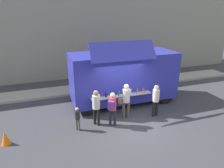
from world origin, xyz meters
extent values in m
plane|color=#38383D|center=(0.00, 0.00, 0.00)|extent=(60.00, 60.00, 0.00)
cube|color=#9E998E|center=(-3.39, 5.01, 0.07)|extent=(28.00, 1.60, 0.15)
cube|color=gray|center=(-2.39, 8.91, 4.12)|extent=(32.00, 2.40, 8.23)
cube|color=#2D30A6|center=(0.61, 2.41, 1.58)|extent=(5.82, 2.34, 2.56)
cube|color=#2D30A6|center=(0.02, 0.99, 3.23)|extent=(3.20, 0.65, 0.87)
cube|color=black|center=(0.02, 1.33, 1.89)|extent=(3.03, 0.12, 1.15)
cube|color=#B7B7BC|center=(0.02, 1.12, 0.95)|extent=(3.20, 0.38, 0.05)
cylinder|color=white|center=(-1.17, 1.07, 1.08)|extent=(0.08, 0.08, 0.21)
cylinder|color=black|center=(-0.81, 1.15, 1.07)|extent=(0.08, 0.08, 0.19)
cylinder|color=black|center=(-0.48, 1.13, 1.08)|extent=(0.08, 0.08, 0.20)
cylinder|color=green|center=(-0.14, 1.12, 1.10)|extent=(0.07, 0.07, 0.24)
cylinder|color=red|center=(0.20, 1.17, 1.08)|extent=(0.06, 0.06, 0.20)
cylinder|color=white|center=(0.52, 1.15, 1.10)|extent=(0.08, 0.08, 0.25)
cylinder|color=orange|center=(0.87, 1.09, 1.11)|extent=(0.06, 0.06, 0.26)
cylinder|color=orange|center=(1.20, 1.06, 1.09)|extent=(0.07, 0.07, 0.23)
cube|color=black|center=(3.46, 2.39, 2.04)|extent=(0.10, 1.95, 1.13)
cylinder|color=black|center=(2.82, 3.39, 0.45)|extent=(0.90, 0.28, 0.90)
cylinder|color=black|center=(2.80, 1.40, 0.45)|extent=(0.90, 0.28, 0.90)
cylinder|color=black|center=(-1.59, 3.42, 0.45)|extent=(0.90, 0.28, 0.90)
cylinder|color=black|center=(-1.60, 1.44, 0.45)|extent=(0.90, 0.28, 0.90)
cone|color=orange|center=(-5.29, 0.12, 0.28)|extent=(0.36, 0.36, 0.55)
cylinder|color=#2D5D3A|center=(4.77, 4.71, 0.43)|extent=(0.60, 0.60, 0.86)
cylinder|color=#4F4441|center=(-0.11, 0.55, 0.43)|extent=(0.14, 0.14, 0.87)
cylinder|color=#4F4441|center=(0.12, 0.50, 0.43)|extent=(0.14, 0.14, 0.87)
cylinder|color=beige|center=(0.01, 0.53, 1.20)|extent=(0.36, 0.36, 0.66)
sphere|color=beige|center=(0.01, 0.53, 1.64)|extent=(0.24, 0.24, 0.24)
cube|color=brown|center=(-0.27, 0.58, 0.92)|extent=(0.24, 0.19, 0.25)
cylinder|color=#1F2536|center=(-0.93, 0.15, 0.40)|extent=(0.13, 0.13, 0.79)
cylinder|color=#1F2536|center=(-0.75, 0.03, 0.40)|extent=(0.13, 0.13, 0.79)
cylinder|color=#BB3B45|center=(-0.84, 0.09, 1.09)|extent=(0.33, 0.33, 0.60)
sphere|color=beige|center=(-0.84, 0.09, 1.50)|extent=(0.22, 0.22, 0.22)
cube|color=#572C78|center=(-0.98, -0.12, 1.12)|extent=(0.32, 0.29, 0.39)
cylinder|color=black|center=(-1.58, 0.47, 0.42)|extent=(0.13, 0.13, 0.84)
cylinder|color=black|center=(-1.45, 0.29, 0.42)|extent=(0.13, 0.13, 0.84)
cylinder|color=beige|center=(-1.52, 0.38, 1.15)|extent=(0.35, 0.35, 0.63)
sphere|color=#977254|center=(-1.52, 0.38, 1.59)|extent=(0.23, 0.23, 0.23)
cylinder|color=black|center=(1.35, 0.22, 0.40)|extent=(0.13, 0.13, 0.81)
cylinder|color=black|center=(1.57, 0.25, 0.40)|extent=(0.13, 0.13, 0.81)
cylinder|color=beige|center=(1.46, 0.23, 1.11)|extent=(0.33, 0.33, 0.61)
sphere|color=beige|center=(1.46, 0.23, 1.53)|extent=(0.23, 0.23, 0.23)
cylinder|color=#4A4841|center=(-2.46, 0.26, 0.27)|extent=(0.09, 0.09, 0.54)
cylinder|color=#4A4841|center=(-2.37, 0.14, 0.27)|extent=(0.09, 0.09, 0.54)
cylinder|color=#242228|center=(-2.42, 0.20, 0.75)|extent=(0.22, 0.22, 0.41)
sphere|color=#DCA68A|center=(-2.42, 0.20, 1.03)|extent=(0.15, 0.15, 0.15)
camera|label=1|loc=(-3.58, -7.67, 4.95)|focal=32.57mm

